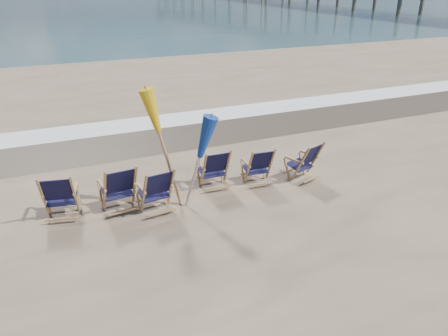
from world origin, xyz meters
The scene contains 10 objects.
surf_foam centered at (0.00, 8.30, 0.00)m, with size 200.00×1.40×0.01m, color silver.
wet_sand_strip centered at (0.00, 6.80, 0.00)m, with size 200.00×2.60×0.00m, color #42362A.
beach_chair_0 centered at (-2.76, 2.93, 0.51)m, with size 0.65×0.73×1.01m, color black, non-canonical shape.
beach_chair_1 centered at (-1.63, 2.85, 0.53)m, with size 0.67×0.76×1.05m, color black, non-canonical shape.
beach_chair_2 centered at (-0.98, 2.54, 0.50)m, with size 0.64×0.72×1.01m, color black, non-canonical shape.
beach_chair_3 centered at (0.44, 3.04, 0.49)m, with size 0.63×0.70×0.98m, color black, non-canonical shape.
beach_chair_4 centered at (1.40, 2.83, 0.47)m, with size 0.60×0.67×0.93m, color black, non-canonical shape.
beach_chair_5 centered at (2.51, 2.71, 0.48)m, with size 0.61×0.69×0.96m, color black, non-canonical shape.
umbrella_yellow centered at (-0.98, 2.83, 1.91)m, with size 0.30×0.30×2.45m.
umbrella_blue centered at (-0.45, 2.50, 1.45)m, with size 0.30×0.30×1.97m.
Camera 1 is at (-3.05, -4.92, 4.34)m, focal length 35.00 mm.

